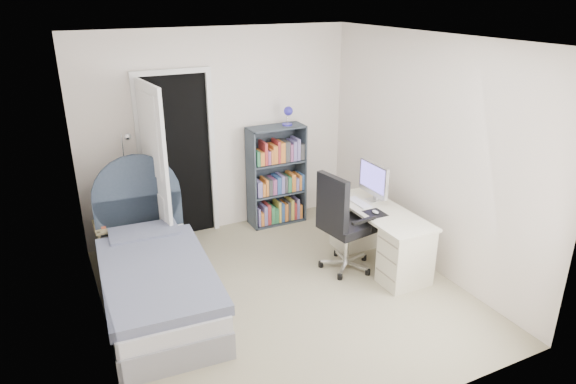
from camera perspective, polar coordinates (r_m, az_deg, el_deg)
name	(u,v)px	position (r m, az deg, el deg)	size (l,w,h in m)	color
room_shell	(284,178)	(4.78, -0.50, 1.55)	(3.50, 3.70, 2.60)	gray
door	(163,165)	(5.98, -13.70, 2.90)	(0.92, 0.83, 2.06)	black
bed	(155,278)	(5.20, -14.53, -9.21)	(1.08, 2.11, 1.26)	gray
nightstand	(112,232)	(6.04, -18.95, -4.26)	(0.39, 0.39, 0.57)	#CCBA7D
floor_lamp	(131,203)	(6.22, -17.00, -1.18)	(0.20, 0.20, 1.42)	silver
bookcase	(278,179)	(6.64, -1.16, 1.44)	(0.73, 0.31, 1.54)	#353F49
desk	(379,234)	(5.80, 10.06, -4.61)	(0.54, 1.34, 1.10)	beige
office_chair	(341,219)	(5.49, 5.96, -2.96)	(0.60, 0.62, 1.12)	silver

